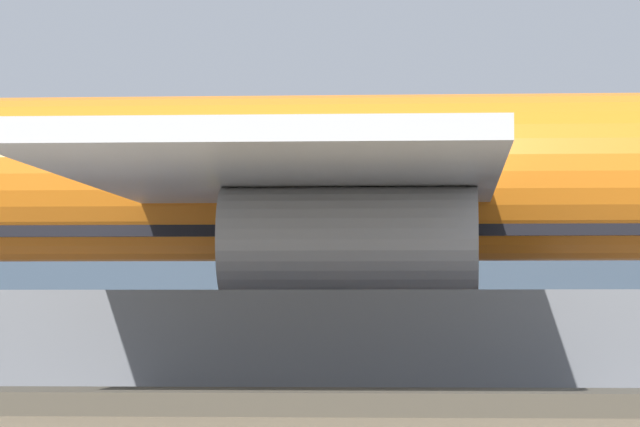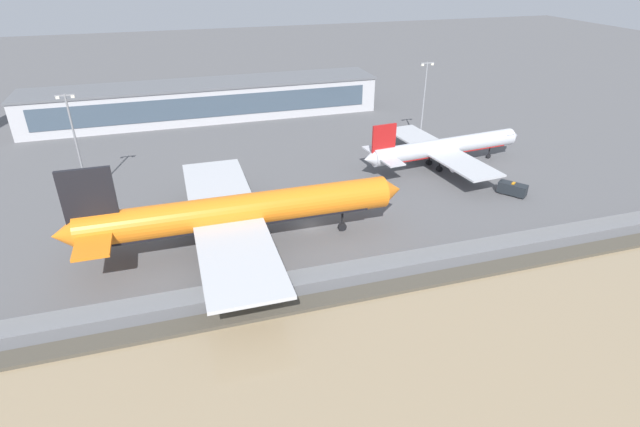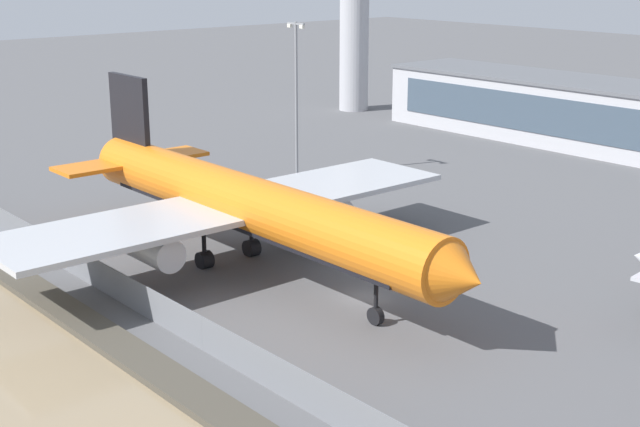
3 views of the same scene
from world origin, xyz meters
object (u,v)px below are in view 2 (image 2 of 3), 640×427
at_px(passenger_jet_silver, 443,148).
at_px(baggage_tug, 198,202).
at_px(ops_van, 513,189).
at_px(apron_light_mast_apron_east, 76,141).
at_px(cargo_jet_orange, 237,213).
at_px(apron_light_mast_apron_west, 424,100).

xyz_separation_m(passenger_jet_silver, baggage_tug, (-51.80, -3.95, -3.50)).
bearing_deg(ops_van, passenger_jet_silver, 109.89).
bearing_deg(apron_light_mast_apron_east, cargo_jet_orange, -46.81).
relative_size(cargo_jet_orange, apron_light_mast_apron_east, 2.70).
distance_m(cargo_jet_orange, apron_light_mast_apron_west, 58.79).
bearing_deg(apron_light_mast_apron_east, baggage_tug, -27.06).
bearing_deg(apron_light_mast_apron_west, apron_light_mast_apron_east, -174.43).
bearing_deg(baggage_tug, passenger_jet_silver, 4.36).
bearing_deg(cargo_jet_orange, baggage_tug, 107.30).
xyz_separation_m(ops_van, apron_light_mast_apron_east, (-77.25, 22.55, 9.81)).
relative_size(ops_van, apron_light_mast_apron_west, 0.28).
distance_m(baggage_tug, apron_light_mast_apron_west, 56.88).
bearing_deg(apron_light_mast_apron_west, ops_van, -81.37).
bearing_deg(apron_light_mast_apron_west, baggage_tug, -162.28).
bearing_deg(apron_light_mast_apron_east, ops_van, -16.27).
distance_m(passenger_jet_silver, ops_van, 17.86).
height_order(cargo_jet_orange, ops_van, cargo_jet_orange).
bearing_deg(baggage_tug, apron_light_mast_apron_east, 152.94).
relative_size(baggage_tug, ops_van, 0.62).
bearing_deg(ops_van, apron_light_mast_apron_east, 163.73).
xyz_separation_m(cargo_jet_orange, baggage_tug, (-5.03, 16.14, -5.22)).
bearing_deg(baggage_tug, ops_van, -12.31).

